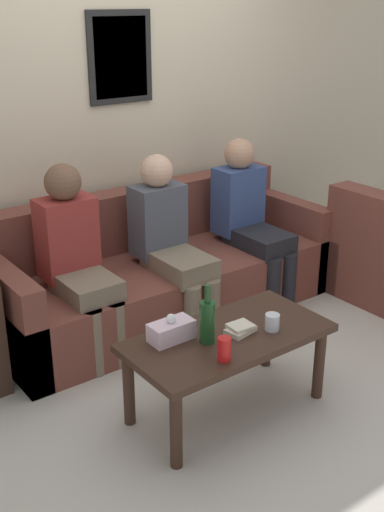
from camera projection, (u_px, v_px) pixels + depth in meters
ground_plane at (208, 339)px, 4.18m from camera, size 16.00×16.00×0.00m
wall_back at (119, 117)px, 4.44m from camera, size 9.00×0.08×2.60m
couch_main at (161, 273)px, 4.47m from camera, size 2.41×0.90×0.83m
coffee_table at (228, 346)px, 3.33m from camera, size 1.08×0.54×0.46m
wine_bottle at (207, 321)px, 3.19m from camera, size 0.08×0.08×0.32m
drinking_glass at (272, 322)px, 3.33m from camera, size 0.08×0.08×0.09m
book_stack at (240, 329)px, 3.31m from camera, size 0.17×0.13×0.05m
soda_can at (224, 349)px, 3.05m from camera, size 0.07×0.07×0.12m
tissue_box at (171, 330)px, 3.23m from camera, size 0.23×0.12×0.15m
person_left at (76, 255)px, 3.85m from camera, size 0.34×0.59×1.17m
person_middle at (169, 238)px, 4.19m from camera, size 0.34×0.65×1.14m
person_right at (249, 215)px, 4.60m from camera, size 0.34×0.64×1.15m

